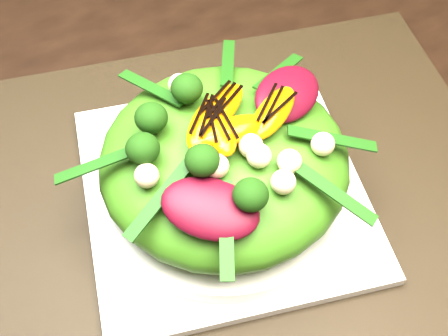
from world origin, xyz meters
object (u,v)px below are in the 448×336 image
dining_table (92,134)px  orange_segment (197,125)px  salad_bowl (224,183)px  lettuce_mound (224,160)px  plate_base (224,191)px  placemat (224,195)px

dining_table → orange_segment: size_ratio=25.33×
salad_bowl → orange_segment: 0.09m
salad_bowl → lettuce_mound: 0.04m
orange_segment → plate_base: bearing=-34.3°
plate_base → lettuce_mound: 0.05m
plate_base → lettuce_mound: bearing=-90.0°
salad_bowl → lettuce_mound: (0.00, -0.00, 0.04)m
plate_base → orange_segment: 0.10m
plate_base → dining_table: bearing=114.6°
salad_bowl → lettuce_mound: size_ratio=1.05×
placemat → orange_segment: bearing=145.7°
dining_table → placemat: 0.17m
plate_base → placemat: bearing=0.0°
placemat → lettuce_mound: bearing=-90.0°
plate_base → salad_bowl: size_ratio=1.10×
salad_bowl → lettuce_mound: bearing=-90.0°
dining_table → lettuce_mound: dining_table is taller
dining_table → placemat: dining_table is taller
dining_table → salad_bowl: dining_table is taller
lettuce_mound → orange_segment: bearing=145.7°
salad_bowl → orange_segment: size_ratio=3.72×
dining_table → salad_bowl: bearing=-65.4°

